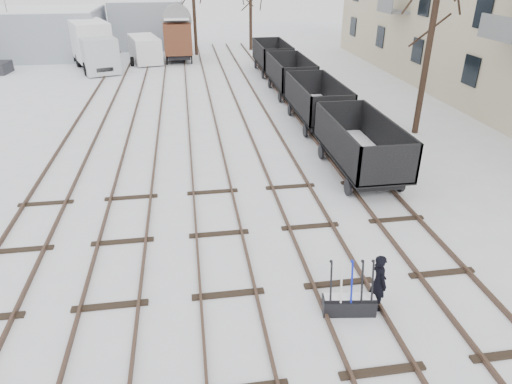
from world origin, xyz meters
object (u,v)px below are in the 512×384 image
ground_frame (349,303)px  panel_van (145,49)px  worker (379,282)px  freight_wagon_a (359,154)px  box_van_wagon (178,36)px  lorry (92,45)px

ground_frame → panel_van: panel_van is taller
worker → freight_wagon_a: bearing=-22.6°
worker → box_van_wagon: (-4.76, 33.09, 1.33)m
freight_wagon_a → lorry: (-13.92, 23.13, 0.96)m
ground_frame → panel_van: (-6.89, 32.92, 0.83)m
worker → lorry: (-11.56, 30.97, 1.06)m
worker → box_van_wagon: bearing=2.3°
lorry → panel_van: size_ratio=1.57×
lorry → worker: bearing=-88.8°
worker → lorry: size_ratio=0.19×
lorry → box_van_wagon: bearing=-1.9°
worker → freight_wagon_a: freight_wagon_a is taller
worker → panel_van: (-7.64, 32.82, 0.34)m
freight_wagon_a → box_van_wagon: box_van_wagon is taller
worker → panel_van: size_ratio=0.30×
box_van_wagon → lorry: (-6.79, -2.12, -0.26)m
ground_frame → freight_wagon_a: size_ratio=0.27×
lorry → freight_wagon_a: bearing=-78.2°
worker → box_van_wagon: 33.46m
ground_frame → lorry: size_ratio=0.18×
ground_frame → box_van_wagon: 33.48m
freight_wagon_a → panel_van: bearing=111.8°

